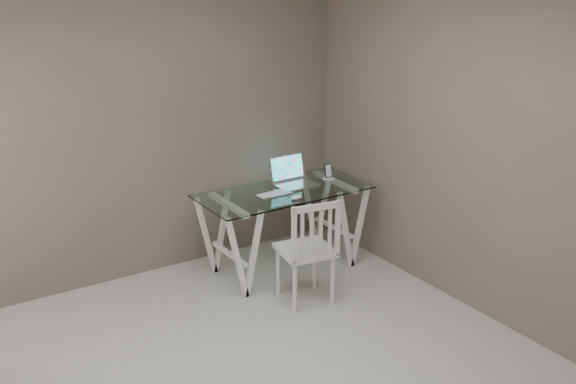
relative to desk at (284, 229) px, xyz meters
The scene contains 7 objects.
room 2.40m from the desk, 126.17° to the right, with size 4.50×4.52×2.71m.
desk is the anchor object (origin of this frame).
chair 0.70m from the desk, 105.30° to the right, with size 0.48×0.48×0.91m.
laptop 0.47m from the desk, 34.73° to the left, with size 0.36×0.30×0.25m.
keyboard 0.39m from the desk, 161.94° to the right, with size 0.31×0.13×0.01m, color silver.
mouse 0.45m from the desk, 96.03° to the right, with size 0.11×0.06×0.03m, color white.
phone_dock 0.65m from the desk, ahead, with size 0.08×0.08×0.14m.
Camera 1 is at (-2.06, -3.34, 2.81)m, focal length 45.00 mm.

